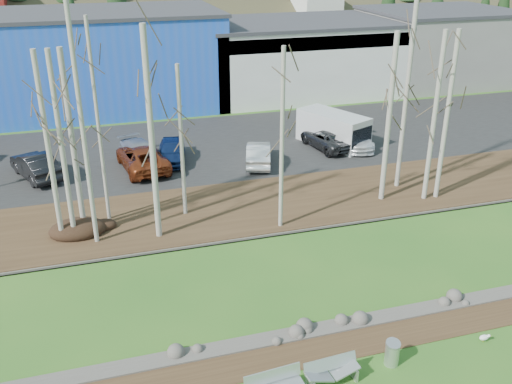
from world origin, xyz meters
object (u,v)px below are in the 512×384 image
object	(u,v)px
car_1	(142,158)
car_4	(258,154)
car_3	(171,151)
car_2	(141,152)
seagull	(484,337)
car_5	(327,139)
car_6	(356,137)
litter_bin	(392,354)
van_white	(335,130)
bench_damaged	(331,371)
car_0	(35,165)

from	to	relation	value
car_1	car_4	world-z (taller)	car_1
car_3	car_4	bearing A→B (deg)	-11.34
car_2	car_3	size ratio (longest dim) A/B	1.05
seagull	car_4	xyz separation A→B (m)	(-2.87, 19.81, 0.69)
seagull	car_5	world-z (taller)	car_5
car_1	car_5	size ratio (longest dim) A/B	1.15
car_2	car_6	world-z (taller)	car_6
car_3	car_4	distance (m)	5.87
car_3	car_5	size ratio (longest dim) A/B	0.90
car_3	car_6	world-z (taller)	car_3
car_3	litter_bin	bearing A→B (deg)	-68.66
litter_bin	car_1	world-z (taller)	car_1
seagull	van_white	size ratio (longest dim) A/B	0.08
car_1	bench_damaged	bearing A→B (deg)	92.80
bench_damaged	car_6	bearing A→B (deg)	58.72
car_2	seagull	bearing A→B (deg)	-81.51
car_1	car_4	xyz separation A→B (m)	(7.48, -1.34, -0.05)
car_2	car_4	distance (m)	7.93
seagull	car_3	world-z (taller)	car_3
car_6	car_0	bearing A→B (deg)	-165.01
car_6	van_white	world-z (taller)	van_white
car_0	car_1	distance (m)	6.60
car_5	litter_bin	bearing A→B (deg)	63.36
car_4	van_white	distance (m)	6.74
seagull	car_1	bearing A→B (deg)	139.23
car_4	car_6	size ratio (longest dim) A/B	0.89
car_6	car_1	bearing A→B (deg)	-163.62
car_0	car_1	size ratio (longest dim) A/B	0.87
litter_bin	seagull	world-z (taller)	litter_bin
car_0	car_4	world-z (taller)	car_0
litter_bin	car_2	bearing A→B (deg)	105.48
litter_bin	car_4	world-z (taller)	car_4
car_0	van_white	world-z (taller)	van_white
car_3	van_white	xyz separation A→B (m)	(11.88, -0.15, 0.42)
car_1	car_2	bearing A→B (deg)	-99.97
seagull	car_0	distance (m)	27.50
car_0	car_5	xyz separation A→B (m)	(19.72, -0.17, -0.13)
car_6	bench_damaged	bearing A→B (deg)	-101.58
car_5	car_3	bearing A→B (deg)	-11.65
car_3	car_0	bearing A→B (deg)	-167.74
car_5	bench_damaged	bearing A→B (deg)	57.89
bench_damaged	car_0	xyz separation A→B (m)	(-10.51, 21.96, 0.50)
car_0	car_6	bearing A→B (deg)	156.22
car_4	car_6	world-z (taller)	car_4
bench_damaged	car_1	bearing A→B (deg)	96.88
car_2	car_0	bearing A→B (deg)	172.21
car_2	car_3	world-z (taller)	car_3
car_6	car_5	bearing A→B (deg)	-171.59
bench_damaged	litter_bin	xyz separation A→B (m)	(2.43, 0.20, 0.00)
litter_bin	car_6	xyz separation A→B (m)	(8.90, 21.30, 0.42)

